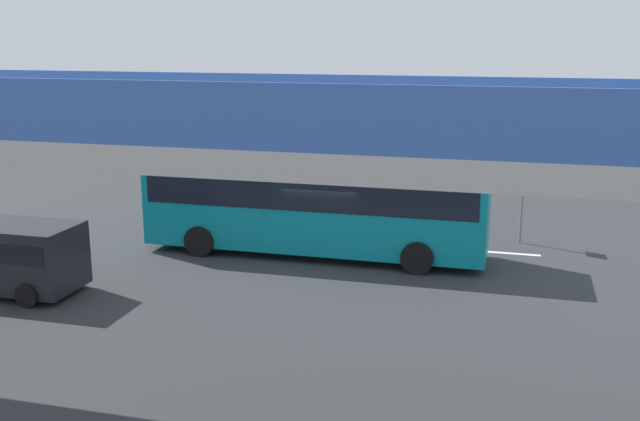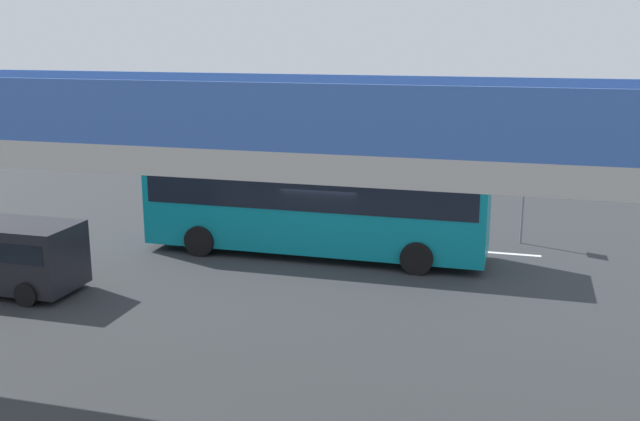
% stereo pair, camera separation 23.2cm
% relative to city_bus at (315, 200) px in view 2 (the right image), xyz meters
% --- Properties ---
extents(ground, '(80.00, 80.00, 0.00)m').
position_rel_city_bus_xyz_m(ground, '(-0.48, 0.23, -1.88)').
color(ground, '#2D3033').
extents(city_bus, '(11.54, 2.85, 3.15)m').
position_rel_city_bus_xyz_m(city_bus, '(0.00, 0.00, 0.00)').
color(city_bus, '#0C8493').
rests_on(city_bus, ground).
extents(bicycle_orange, '(1.77, 0.44, 0.96)m').
position_rel_city_bus_xyz_m(bicycle_orange, '(9.46, 2.72, -1.51)').
color(bicycle_orange, black).
rests_on(bicycle_orange, ground).
extents(traffic_sign, '(0.08, 0.60, 2.80)m').
position_rel_city_bus_xyz_m(traffic_sign, '(-6.77, -3.26, 0.01)').
color(traffic_sign, slate).
rests_on(traffic_sign, ground).
extents(lane_dash_leftmost, '(2.00, 0.20, 0.01)m').
position_rel_city_bus_xyz_m(lane_dash_leftmost, '(-6.48, -1.77, -1.88)').
color(lane_dash_leftmost, silver).
rests_on(lane_dash_leftmost, ground).
extents(lane_dash_left, '(2.00, 0.20, 0.01)m').
position_rel_city_bus_xyz_m(lane_dash_left, '(-2.48, -1.77, -1.88)').
color(lane_dash_left, silver).
rests_on(lane_dash_left, ground).
extents(lane_dash_centre, '(2.00, 0.20, 0.01)m').
position_rel_city_bus_xyz_m(lane_dash_centre, '(1.52, -1.77, -1.88)').
color(lane_dash_centre, silver).
rests_on(lane_dash_centre, ground).
extents(lane_dash_right, '(2.00, 0.20, 0.01)m').
position_rel_city_bus_xyz_m(lane_dash_right, '(5.52, -1.77, -1.88)').
color(lane_dash_right, silver).
rests_on(lane_dash_right, ground).
extents(pedestrian_overpass, '(26.47, 2.60, 6.59)m').
position_rel_city_bus_xyz_m(pedestrian_overpass, '(-0.48, 10.96, 2.96)').
color(pedestrian_overpass, '#B2ADA5').
rests_on(pedestrian_overpass, ground).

